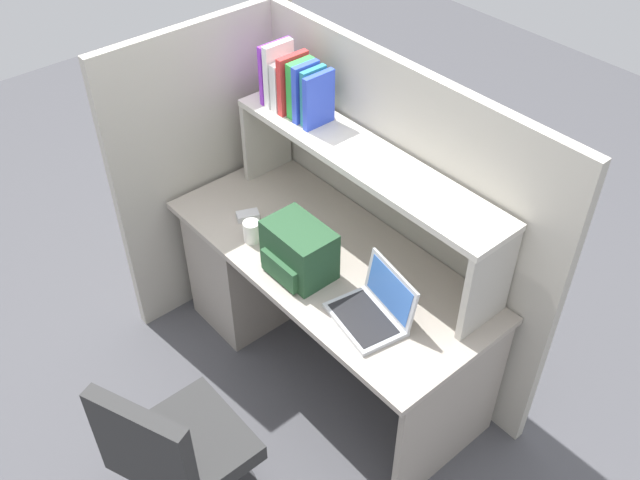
{
  "coord_description": "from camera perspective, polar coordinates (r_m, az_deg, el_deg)",
  "views": [
    {
      "loc": [
        1.75,
        -1.55,
        2.85
      ],
      "look_at": [
        0.0,
        -0.05,
        0.85
      ],
      "focal_mm": 39.7,
      "sensor_mm": 36.0,
      "label": 1
    }
  ],
  "objects": [
    {
      "name": "ground_plane",
      "position": [
        3.68,
        0.6,
        -9.71
      ],
      "size": [
        8.0,
        8.0,
        0.0
      ],
      "primitive_type": "plane",
      "color": "#4C4C51"
    },
    {
      "name": "desk",
      "position": [
        3.59,
        -3.43,
        -1.94
      ],
      "size": [
        1.6,
        0.7,
        0.73
      ],
      "color": "#AAA093",
      "rests_on": "ground_plane"
    },
    {
      "name": "cubicle_partition_rear",
      "position": [
        3.33,
        5.64,
        2.18
      ],
      "size": [
        1.84,
        0.05,
        1.55
      ],
      "primitive_type": "cube",
      "color": "#B2ADA0",
      "rests_on": "ground_plane"
    },
    {
      "name": "cubicle_partition_left",
      "position": [
        3.64,
        -8.77,
        5.78
      ],
      "size": [
        0.05,
        1.06,
        1.55
      ],
      "primitive_type": "cube",
      "color": "#B2ADA0",
      "rests_on": "ground_plane"
    },
    {
      "name": "overhead_hutch",
      "position": [
        3.04,
        3.6,
        5.33
      ],
      "size": [
        1.44,
        0.28,
        0.45
      ],
      "color": "#BCB7AC",
      "rests_on": "desk"
    },
    {
      "name": "reference_books_on_shelf",
      "position": [
        3.21,
        -2.04,
        12.36
      ],
      "size": [
        0.33,
        0.18,
        0.3
      ],
      "color": "purple",
      "rests_on": "overhead_hutch"
    },
    {
      "name": "laptop",
      "position": [
        2.86,
        4.4,
        -5.53
      ],
      "size": [
        0.35,
        0.3,
        0.22
      ],
      "color": "#B7BABF",
      "rests_on": "desk"
    },
    {
      "name": "backpack",
      "position": [
        3.0,
        -1.77,
        -0.89
      ],
      "size": [
        0.3,
        0.23,
        0.24
      ],
      "color": "#264C2D",
      "rests_on": "desk"
    },
    {
      "name": "computer_mouse",
      "position": [
        3.36,
        -5.84,
        1.98
      ],
      "size": [
        0.1,
        0.12,
        0.03
      ],
      "primitive_type": "cube",
      "rotation": [
        0.0,
        0.0,
        -0.41
      ],
      "color": "silver",
      "rests_on": "desk"
    },
    {
      "name": "paper_cup",
      "position": [
        3.21,
        -5.53,
        0.69
      ],
      "size": [
        0.08,
        0.08,
        0.1
      ],
      "primitive_type": "cylinder",
      "color": "white",
      "rests_on": "desk"
    },
    {
      "name": "office_chair",
      "position": [
        2.92,
        -11.16,
        -17.46
      ],
      "size": [
        0.53,
        0.55,
        0.93
      ],
      "rotation": [
        0.0,
        0.0,
        3.53
      ],
      "color": "black",
      "rests_on": "ground_plane"
    }
  ]
}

